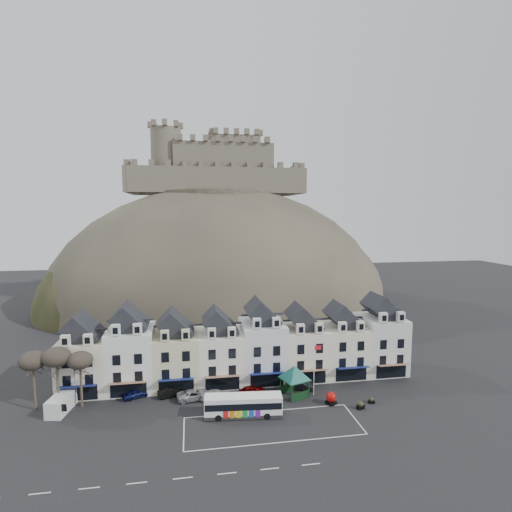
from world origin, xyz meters
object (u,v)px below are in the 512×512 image
Objects in this scene: car_black at (172,392)px; car_charcoal at (300,385)px; bus_shelter at (295,373)px; car_silver at (194,395)px; flagpole at (315,366)px; bus at (243,405)px; red_buoy at (331,398)px; car_navy at (136,393)px; white_van at (61,403)px; car_white at (217,395)px; car_maroon at (252,390)px.

car_charcoal is (19.11, -0.83, 0.02)m from car_black.
bus_shelter is 14.81m from car_silver.
flagpole is (2.96, -0.16, 0.86)m from bus_shelter.
car_black is at bearing 171.83° from flagpole.
bus is 12.65m from red_buoy.
car_charcoal is at bearing -117.89° from car_navy.
white_van is at bearing 173.16° from bus.
flagpole is at bearing -113.43° from car_black.
car_navy is at bearing 74.61° from car_white.
bus_shelter is 23.28m from car_navy.
car_navy is (-27.28, 6.53, -0.26)m from red_buoy.
flagpole reaches higher than car_charcoal.
bus is 1.51× the size of bus_shelter.
car_white is (3.20, -0.56, -0.01)m from car_silver.
car_silver is at bearing 115.95° from car_charcoal.
bus_shelter is at bearing -114.27° from car_black.
car_white is at bearing -127.04° from car_navy.
bus is 2.62× the size of car_maroon.
red_buoy is at bearing -126.93° from car_charcoal.
bus is 12.28m from flagpole.
bus_shelter reaches higher than car_charcoal.
car_black reaches higher than car_maroon.
flagpole reaches higher than bus.
bus is 2.40× the size of car_charcoal.
car_silver is at bearing 142.71° from bus.
car_maroon is at bearing 11.41° from white_van.
car_charcoal is (7.51, 0.52, 0.04)m from car_maroon.
flagpole reaches higher than red_buoy.
car_white is 1.19× the size of car_maroon.
bus is at bearing -169.72° from bus_shelter.
car_maroon is (16.80, -1.80, 0.02)m from car_navy.
car_charcoal is at bearing 35.20° from bus_shelter.
car_black is 0.84× the size of car_silver.
flagpole is at bearing -120.85° from car_charcoal.
car_maroon is (-6.07, 1.46, -2.89)m from bus_shelter.
white_van is (-36.69, 4.03, 0.22)m from red_buoy.
bus is 6.40m from car_maroon.
bus is 1.98× the size of white_van.
car_black is (-17.67, 2.80, -2.87)m from bus_shelter.
car_silver is 3.25m from car_white.
car_charcoal reaches higher than car_white.
car_silver is at bearing 76.81° from car_white.
red_buoy is 4.91m from flagpole.
car_maroon reaches higher than car_navy.
car_white is at bearing -123.03° from car_black.
bus is at bearing -174.39° from red_buoy.
bus is 6.18m from car_white.
car_navy is 5.22m from car_black.
white_van is 1.11× the size of car_white.
bus is at bearing -152.72° from car_white.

